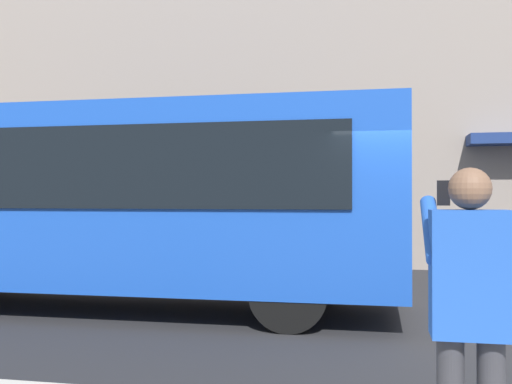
{
  "coord_description": "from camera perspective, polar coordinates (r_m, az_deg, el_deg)",
  "views": [
    {
      "loc": [
        0.72,
        8.01,
        1.69
      ],
      "look_at": [
        2.48,
        -0.62,
        1.78
      ],
      "focal_mm": 41.59,
      "sensor_mm": 36.0,
      "label": 1
    }
  ],
  "objects": [
    {
      "name": "ground_plane",
      "position": [
        8.22,
        16.72,
        -12.42
      ],
      "size": [
        60.0,
        60.0,
        0.0
      ],
      "primitive_type": "plane",
      "color": "#232326"
    },
    {
      "name": "building_facade_far",
      "position": [
        15.44,
        14.36,
        15.61
      ],
      "size": [
        28.0,
        1.55,
        12.0
      ],
      "color": "gray",
      "rests_on": "ground_plane"
    },
    {
      "name": "pedestrian_photographer",
      "position": [
        3.31,
        19.97,
        -10.1
      ],
      "size": [
        0.53,
        0.52,
        1.7
      ],
      "color": "#2D2D33",
      "rests_on": "sidewalk_curb"
    },
    {
      "name": "red_bus",
      "position": [
        9.43,
        -14.31,
        -0.6
      ],
      "size": [
        9.05,
        2.54,
        3.08
      ],
      "color": "#1947AD",
      "rests_on": "ground_plane"
    }
  ]
}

